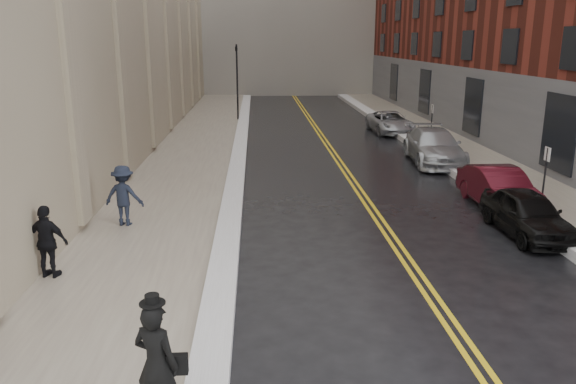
{
  "coord_description": "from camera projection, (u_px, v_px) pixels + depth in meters",
  "views": [
    {
      "loc": [
        -1.34,
        -9.03,
        5.54
      ],
      "look_at": [
        -0.53,
        5.35,
        1.6
      ],
      "focal_mm": 35.0,
      "sensor_mm": 36.0,
      "label": 1
    }
  ],
  "objects": [
    {
      "name": "ground",
      "position": [
        333.0,
        353.0,
        10.23
      ],
      "size": [
        160.0,
        160.0,
        0.0
      ],
      "primitive_type": "plane",
      "color": "black",
      "rests_on": "ground"
    },
    {
      "name": "sidewalk_left",
      "position": [
        187.0,
        164.0,
        25.37
      ],
      "size": [
        4.0,
        64.0,
        0.15
      ],
      "primitive_type": "cube",
      "color": "gray",
      "rests_on": "ground"
    },
    {
      "name": "sidewalk_right",
      "position": [
        479.0,
        160.0,
        26.11
      ],
      "size": [
        3.0,
        64.0,
        0.15
      ],
      "primitive_type": "cube",
      "color": "gray",
      "rests_on": "ground"
    },
    {
      "name": "lane_stripe_a",
      "position": [
        338.0,
        164.0,
        25.77
      ],
      "size": [
        0.12,
        64.0,
        0.01
      ],
      "primitive_type": "cube",
      "color": "gold",
      "rests_on": "ground"
    },
    {
      "name": "lane_stripe_b",
      "position": [
        343.0,
        164.0,
        25.78
      ],
      "size": [
        0.12,
        64.0,
        0.01
      ],
      "primitive_type": "cube",
      "color": "gold",
      "rests_on": "ground"
    },
    {
      "name": "snow_ridge_left",
      "position": [
        238.0,
        162.0,
        25.48
      ],
      "size": [
        0.7,
        60.8,
        0.26
      ],
      "primitive_type": "cube",
      "color": "white",
      "rests_on": "ground"
    },
    {
      "name": "snow_ridge_right",
      "position": [
        440.0,
        159.0,
        25.99
      ],
      "size": [
        0.85,
        60.8,
        0.3
      ],
      "primitive_type": "cube",
      "color": "white",
      "rests_on": "ground"
    },
    {
      "name": "traffic_signal",
      "position": [
        237.0,
        76.0,
        38.17
      ],
      "size": [
        0.18,
        0.15,
        5.2
      ],
      "color": "black",
      "rests_on": "ground"
    },
    {
      "name": "parking_sign_near",
      "position": [
        545.0,
        174.0,
        18.01
      ],
      "size": [
        0.06,
        0.35,
        2.23
      ],
      "color": "black",
      "rests_on": "ground"
    },
    {
      "name": "parking_sign_far",
      "position": [
        432.0,
        121.0,
        29.57
      ],
      "size": [
        0.06,
        0.35,
        2.23
      ],
      "color": "black",
      "rests_on": "ground"
    },
    {
      "name": "car_black",
      "position": [
        527.0,
        213.0,
        16.26
      ],
      "size": [
        1.58,
        3.85,
        1.31
      ],
      "primitive_type": "imported",
      "rotation": [
        0.0,
        0.0,
        0.01
      ],
      "color": "black",
      "rests_on": "ground"
    },
    {
      "name": "car_maroon",
      "position": [
        499.0,
        188.0,
        18.89
      ],
      "size": [
        1.55,
        4.17,
        1.36
      ],
      "primitive_type": "imported",
      "rotation": [
        0.0,
        0.0,
        0.03
      ],
      "color": "#430C15",
      "rests_on": "ground"
    },
    {
      "name": "car_silver_near",
      "position": [
        434.0,
        146.0,
        25.77
      ],
      "size": [
        2.56,
        5.46,
        1.54
      ],
      "primitive_type": "imported",
      "rotation": [
        0.0,
        0.0,
        -0.08
      ],
      "color": "#A6A9AE",
      "rests_on": "ground"
    },
    {
      "name": "car_silver_far",
      "position": [
        390.0,
        122.0,
        34.1
      ],
      "size": [
        2.35,
        4.73,
        1.29
      ],
      "primitive_type": "imported",
      "rotation": [
        0.0,
        0.0,
        0.05
      ],
      "color": "#AAACB2",
      "rests_on": "ground"
    },
    {
      "name": "pedestrian_main",
      "position": [
        157.0,
        365.0,
        7.91
      ],
      "size": [
        0.82,
        0.7,
        1.9
      ],
      "primitive_type": "imported",
      "rotation": [
        0.0,
        0.0,
        2.71
      ],
      "color": "black",
      "rests_on": "sidewalk_left"
    },
    {
      "name": "pedestrian_b",
      "position": [
        124.0,
        195.0,
        16.62
      ],
      "size": [
        1.28,
        0.89,
        1.81
      ],
      "primitive_type": "imported",
      "rotation": [
        0.0,
        0.0,
        2.94
      ],
      "color": "#1A1F2E",
      "rests_on": "sidewalk_left"
    },
    {
      "name": "pedestrian_c",
      "position": [
        47.0,
        242.0,
        12.94
      ],
      "size": [
        1.09,
        0.65,
        1.73
      ],
      "primitive_type": "imported",
      "rotation": [
        0.0,
        0.0,
        2.9
      ],
      "color": "black",
      "rests_on": "sidewalk_left"
    }
  ]
}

